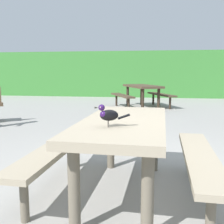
{
  "coord_description": "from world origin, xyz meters",
  "views": [
    {
      "loc": [
        -0.07,
        -2.53,
        1.18
      ],
      "look_at": [
        -0.43,
        -0.26,
        0.84
      ],
      "focal_mm": 43.63,
      "sensor_mm": 36.0,
      "label": 1
    }
  ],
  "objects": [
    {
      "name": "hedge_wall",
      "position": [
        0.0,
        10.92,
        1.06
      ],
      "size": [
        28.0,
        1.71,
        2.13
      ],
      "primitive_type": "cube",
      "color": "#387A33",
      "rests_on": "ground"
    },
    {
      "name": "picnic_table_foreground",
      "position": [
        -0.35,
        -0.03,
        0.56
      ],
      "size": [
        1.73,
        1.82,
        0.74
      ],
      "color": "gray",
      "rests_on": "ground"
    },
    {
      "name": "bird_grackle",
      "position": [
        -0.44,
        -0.41,
        0.84
      ],
      "size": [
        0.28,
        0.12,
        0.18
      ],
      "color": "black",
      "rests_on": "picnic_table_foreground"
    },
    {
      "name": "picnic_table_mid_left",
      "position": [
        -0.48,
        6.55,
        0.56
      ],
      "size": [
        2.24,
        2.26,
        0.74
      ],
      "color": "#473828",
      "rests_on": "ground"
    },
    {
      "name": "ground_plane",
      "position": [
        0.0,
        0.0,
        0.0
      ],
      "size": [
        60.0,
        60.0,
        0.0
      ],
      "primitive_type": "plane",
      "color": "gray"
    }
  ]
}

